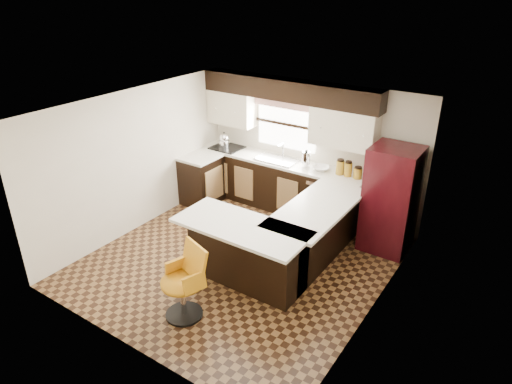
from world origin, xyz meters
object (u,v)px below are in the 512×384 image
Objects in this scene: peninsula_long at (312,235)px; peninsula_return at (247,254)px; refrigerator at (391,199)px; bar_chair at (182,284)px.

peninsula_return is at bearing -118.30° from peninsula_long.
refrigerator is at bearing 51.31° from peninsula_long.
peninsula_return is 2.43m from refrigerator.
peninsula_return is (-0.53, -0.97, 0.00)m from peninsula_long.
refrigerator is at bearing 81.38° from bar_chair.
peninsula_long is 1.36m from refrigerator.
peninsula_return is at bearing 95.95° from bar_chair.
refrigerator is at bearing 56.08° from peninsula_return.
peninsula_return is 1.67× the size of bar_chair.
refrigerator is 3.47m from bar_chair.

